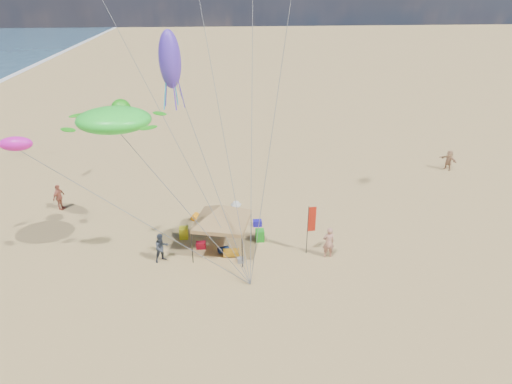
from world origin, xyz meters
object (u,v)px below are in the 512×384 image
at_px(beach_cart, 231,253).
at_px(person_far_a, 59,197).
at_px(person_far_c, 449,160).
at_px(canopy_tent, 222,207).
at_px(chair_green, 260,235).
at_px(person_near_a, 328,242).
at_px(person_near_c, 236,214).
at_px(cooler_red, 201,245).
at_px(feather_flag, 311,222).
at_px(person_near_b, 162,248).
at_px(chair_yellow, 184,233).
at_px(cooler_blue, 257,223).

relative_size(beach_cart, person_far_a, 0.50).
xyz_separation_m(person_far_a, person_far_c, (29.17, 4.43, -0.08)).
xyz_separation_m(canopy_tent, chair_green, (2.17, 0.93, -2.49)).
xyz_separation_m(canopy_tent, person_near_a, (5.77, -1.05, -1.93)).
distance_m(canopy_tent, person_near_a, 6.17).
bearing_deg(person_near_c, beach_cart, 77.12).
distance_m(chair_green, person_far_c, 18.81).
xyz_separation_m(person_near_c, person_far_a, (-11.66, 3.33, 0.02)).
height_order(cooler_red, chair_green, chair_green).
bearing_deg(person_near_c, canopy_tent, 66.86).
distance_m(person_near_a, person_near_c, 6.16).
bearing_deg(chair_green, person_far_a, 158.59).
bearing_deg(canopy_tent, feather_flag, -7.14).
height_order(feather_flag, chair_green, feather_flag).
relative_size(cooler_red, person_near_c, 0.31).
relative_size(beach_cart, person_near_b, 0.53).
xyz_separation_m(person_near_c, person_far_c, (17.52, 7.76, -0.06)).
distance_m(chair_green, person_far_a, 13.93).
bearing_deg(person_far_a, beach_cart, -101.02).
height_order(person_far_a, person_far_c, person_far_a).
bearing_deg(person_far_c, person_near_b, -94.40).
bearing_deg(chair_yellow, canopy_tent, -34.74).
height_order(cooler_red, person_far_a, person_far_a).
height_order(feather_flag, person_far_c, feather_flag).
xyz_separation_m(canopy_tent, chair_yellow, (-2.31, 1.60, -2.49)).
height_order(cooler_red, cooler_blue, same).
height_order(beach_cart, person_near_b, person_near_b).
distance_m(cooler_blue, person_near_a, 5.22).
xyz_separation_m(cooler_blue, person_near_c, (-1.31, 0.01, 0.69)).
bearing_deg(person_near_c, person_near_b, 33.67).
relative_size(person_near_a, person_near_b, 1.09).
xyz_separation_m(canopy_tent, person_near_c, (0.87, 2.68, -1.96)).
bearing_deg(person_far_c, chair_green, -91.14).
height_order(cooler_blue, chair_yellow, chair_yellow).
xyz_separation_m(feather_flag, person_far_a, (-15.60, 6.61, -1.09)).
distance_m(canopy_tent, person_near_b, 3.94).
xyz_separation_m(chair_green, person_far_c, (16.22, 9.51, 0.47)).
bearing_deg(cooler_red, person_near_c, 46.85).
xyz_separation_m(beach_cart, person_far_a, (-11.22, 6.52, 0.70)).
height_order(chair_green, person_near_b, person_near_b).
distance_m(canopy_tent, chair_yellow, 3.76).
height_order(feather_flag, person_near_c, feather_flag).
height_order(chair_yellow, beach_cart, chair_yellow).
relative_size(cooler_red, person_near_a, 0.29).
height_order(feather_flag, person_near_b, feather_flag).
relative_size(person_near_b, person_far_c, 1.03).
relative_size(chair_green, person_near_c, 0.40).
distance_m(cooler_blue, chair_yellow, 4.62).
bearing_deg(person_far_c, feather_flag, -82.40).
xyz_separation_m(cooler_red, person_far_a, (-9.52, 5.61, 0.71)).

